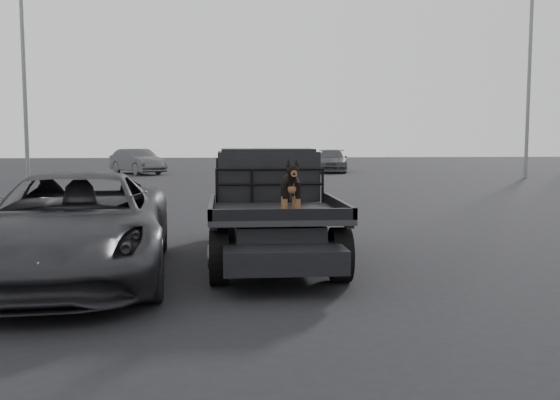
{
  "coord_description": "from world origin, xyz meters",
  "views": [
    {
      "loc": [
        -1.51,
        -7.68,
        1.96
      ],
      "look_at": [
        -0.84,
        -0.16,
        1.23
      ],
      "focal_mm": 40.0,
      "sensor_mm": 36.0,
      "label": 1
    }
  ],
  "objects": [
    {
      "name": "distant_car_a",
      "position": [
        -6.46,
        28.31,
        0.71
      ],
      "size": [
        3.66,
        4.42,
        1.42
      ],
      "primitive_type": "imported",
      "rotation": [
        0.0,
        0.0,
        0.59
      ],
      "color": "#444448",
      "rests_on": "ground"
    },
    {
      "name": "distant_car_b",
      "position": [
        4.9,
        29.47,
        0.67
      ],
      "size": [
        2.66,
        4.87,
        1.34
      ],
      "primitive_type": "imported",
      "rotation": [
        0.0,
        0.0,
        -0.18
      ],
      "color": "#454549",
      "rests_on": "ground"
    },
    {
      "name": "floodlight_mid",
      "position": [
        13.84,
        22.96,
        7.43
      ],
      "size": [
        1.08,
        0.28,
        13.67
      ],
      "color": "slate",
      "rests_on": "ground"
    },
    {
      "name": "dog",
      "position": [
        -0.6,
        0.98,
        1.29
      ],
      "size": [
        0.32,
        0.6,
        0.74
      ],
      "primitive_type": null,
      "color": "black",
      "rests_on": "flatbed_ute"
    },
    {
      "name": "ground",
      "position": [
        0.0,
        0.0,
        0.0
      ],
      "size": [
        120.0,
        120.0,
        0.0
      ],
      "primitive_type": "plane",
      "color": "black",
      "rests_on": "ground"
    },
    {
      "name": "ute_cab",
      "position": [
        -0.77,
        3.34,
        1.36
      ],
      "size": [
        1.72,
        1.3,
        0.88
      ],
      "primitive_type": null,
      "color": "black",
      "rests_on": "flatbed_ute"
    },
    {
      "name": "flatbed_ute",
      "position": [
        -0.77,
        2.39,
        0.46
      ],
      "size": [
        2.0,
        5.4,
        0.92
      ],
      "primitive_type": null,
      "color": "black",
      "rests_on": "ground"
    },
    {
      "name": "parked_suv",
      "position": [
        -3.61,
        1.23,
        0.75
      ],
      "size": [
        2.9,
        5.56,
        1.5
      ],
      "primitive_type": "imported",
      "rotation": [
        0.0,
        0.0,
        0.08
      ],
      "color": "#2C2C31",
      "rests_on": "ground"
    },
    {
      "name": "headache_rack",
      "position": [
        -0.77,
        2.59,
        1.2
      ],
      "size": [
        1.8,
        0.08,
        0.55
      ],
      "primitive_type": null,
      "color": "black",
      "rests_on": "flatbed_ute"
    }
  ]
}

